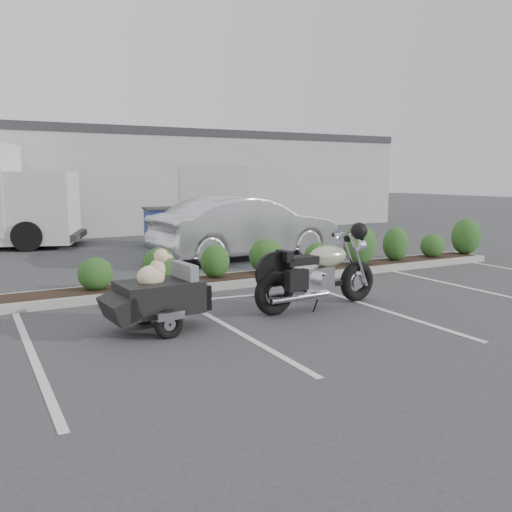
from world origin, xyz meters
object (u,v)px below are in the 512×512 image
pet_trailer (158,296)px  sedan (247,228)px  dumpster (174,226)px  motorcycle (319,274)px

pet_trailer → sedan: 6.89m
sedan → dumpster: sedan is taller
motorcycle → sedan: sedan is taller
pet_trailer → dumpster: 9.60m
pet_trailer → dumpster: bearing=64.0°
pet_trailer → sedan: (4.26, 5.40, 0.34)m
motorcycle → sedan: (1.47, 5.43, 0.26)m
pet_trailer → sedan: sedan is taller
pet_trailer → dumpster: size_ratio=1.00×
dumpster → motorcycle: bearing=-86.0°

